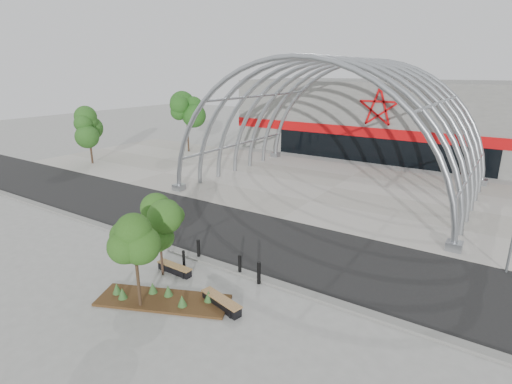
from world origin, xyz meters
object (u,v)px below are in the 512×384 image
Objects in this scene: bench_1 at (221,303)px; bench_0 at (175,269)px; street_tree_0 at (159,223)px; bollard_2 at (184,259)px; street_tree_1 at (135,247)px.

bench_0 is at bearing 163.76° from bench_1.
bench_1 reaches higher than bench_0.
bollard_2 is (0.30, 1.13, -2.15)m from street_tree_0.
bench_0 is 0.89× the size of bench_1.
bollard_2 is (-3.70, 1.75, 0.21)m from bench_1.
street_tree_1 reaches higher than bollard_2.
street_tree_0 is 4.18× the size of bollard_2.
street_tree_1 is at bearing -75.14° from bollard_2.
bollard_2 is at bearing 154.63° from bench_1.
street_tree_0 reaches higher than bench_1.
street_tree_1 is 1.94× the size of bench_0.
street_tree_0 is at bearing 171.10° from bench_1.
street_tree_0 is 0.96× the size of street_tree_1.
street_tree_0 is 2.45m from bench_0.
street_tree_1 reaches higher than street_tree_0.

